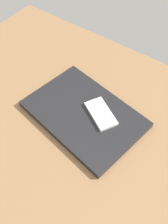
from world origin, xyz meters
The scene contains 3 objects.
desk_surface centered at (0.00, 0.00, 1.50)cm, with size 120.00×80.00×3.00cm, color olive.
laptop_closed centered at (-2.59, 3.45, 3.94)cm, with size 34.86×23.74×1.88cm, color black.
cell_phone_on_laptop centered at (2.05, 5.73, 5.40)cm, with size 12.76×10.68×1.11cm.
Camera 1 is at (25.59, -35.72, 68.71)cm, focal length 41.99 mm.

